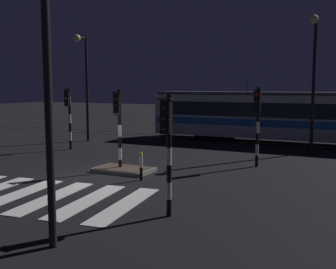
{
  "coord_description": "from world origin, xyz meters",
  "views": [
    {
      "loc": [
        9.77,
        -13.07,
        3.59
      ],
      "look_at": [
        1.5,
        3.66,
        1.4
      ],
      "focal_mm": 43.76,
      "sensor_mm": 36.0,
      "label": 1
    }
  ],
  "objects_px": {
    "traffic_light_corner_near_right": "(168,137)",
    "traffic_light_median_centre": "(118,118)",
    "street_lamp_trackside_left": "(84,74)",
    "traffic_light_corner_far_right": "(257,115)",
    "street_lamp_trackside_right": "(314,68)",
    "street_lamp_near_kerb": "(38,38)",
    "bollard_island_edge": "(141,166)",
    "traffic_light_corner_far_left": "(69,109)",
    "tram": "(288,116)"
  },
  "relations": [
    {
      "from": "street_lamp_near_kerb",
      "to": "traffic_light_corner_far_right",
      "type": "bearing_deg",
      "value": 81.1
    },
    {
      "from": "traffic_light_corner_near_right",
      "to": "street_lamp_near_kerb",
      "type": "bearing_deg",
      "value": -112.71
    },
    {
      "from": "tram",
      "to": "bollard_island_edge",
      "type": "bearing_deg",
      "value": -103.67
    },
    {
      "from": "traffic_light_median_centre",
      "to": "tram",
      "type": "distance_m",
      "value": 12.85
    },
    {
      "from": "traffic_light_corner_near_right",
      "to": "bollard_island_edge",
      "type": "height_order",
      "value": "traffic_light_corner_near_right"
    },
    {
      "from": "traffic_light_corner_far_left",
      "to": "street_lamp_near_kerb",
      "type": "bearing_deg",
      "value": -52.26
    },
    {
      "from": "traffic_light_corner_far_left",
      "to": "traffic_light_corner_near_right",
      "type": "distance_m",
      "value": 13.42
    },
    {
      "from": "street_lamp_trackside_right",
      "to": "street_lamp_near_kerb",
      "type": "bearing_deg",
      "value": -101.99
    },
    {
      "from": "traffic_light_corner_near_right",
      "to": "traffic_light_median_centre",
      "type": "distance_m",
      "value": 6.48
    },
    {
      "from": "traffic_light_corner_far_right",
      "to": "traffic_light_corner_far_left",
      "type": "relative_size",
      "value": 1.01
    },
    {
      "from": "street_lamp_trackside_right",
      "to": "traffic_light_corner_far_left",
      "type": "bearing_deg",
      "value": -159.65
    },
    {
      "from": "traffic_light_corner_far_right",
      "to": "traffic_light_median_centre",
      "type": "distance_m",
      "value": 6.12
    },
    {
      "from": "traffic_light_corner_near_right",
      "to": "bollard_island_edge",
      "type": "relative_size",
      "value": 3.04
    },
    {
      "from": "traffic_light_corner_far_right",
      "to": "street_lamp_trackside_left",
      "type": "xyz_separation_m",
      "value": [
        -12.32,
        3.7,
        2.02
      ]
    },
    {
      "from": "street_lamp_trackside_left",
      "to": "street_lamp_trackside_right",
      "type": "relative_size",
      "value": 0.95
    },
    {
      "from": "street_lamp_trackside_left",
      "to": "tram",
      "type": "height_order",
      "value": "street_lamp_trackside_left"
    },
    {
      "from": "traffic_light_corner_far_right",
      "to": "street_lamp_trackside_left",
      "type": "height_order",
      "value": "street_lamp_trackside_left"
    },
    {
      "from": "street_lamp_near_kerb",
      "to": "street_lamp_trackside_right",
      "type": "distance_m",
      "value": 16.73
    },
    {
      "from": "street_lamp_near_kerb",
      "to": "traffic_light_median_centre",
      "type": "bearing_deg",
      "value": 112.13
    },
    {
      "from": "traffic_light_corner_far_left",
      "to": "traffic_light_corner_far_right",
      "type": "bearing_deg",
      "value": -1.6
    },
    {
      "from": "traffic_light_corner_far_right",
      "to": "street_lamp_trackside_right",
      "type": "relative_size",
      "value": 0.49
    },
    {
      "from": "traffic_light_median_centre",
      "to": "traffic_light_corner_far_left",
      "type": "bearing_deg",
      "value": 146.75
    },
    {
      "from": "traffic_light_corner_near_right",
      "to": "tram",
      "type": "bearing_deg",
      "value": 89.07
    },
    {
      "from": "bollard_island_edge",
      "to": "traffic_light_corner_far_right",
      "type": "bearing_deg",
      "value": 54.36
    },
    {
      "from": "traffic_light_corner_near_right",
      "to": "street_lamp_trackside_left",
      "type": "distance_m",
      "value": 16.92
    },
    {
      "from": "traffic_light_median_centre",
      "to": "street_lamp_near_kerb",
      "type": "xyz_separation_m",
      "value": [
        3.2,
        -7.87,
        2.31
      ]
    },
    {
      "from": "traffic_light_corner_far_right",
      "to": "tram",
      "type": "distance_m",
      "value": 8.38
    },
    {
      "from": "traffic_light_median_centre",
      "to": "street_lamp_near_kerb",
      "type": "relative_size",
      "value": 0.48
    },
    {
      "from": "street_lamp_trackside_left",
      "to": "bollard_island_edge",
      "type": "xyz_separation_m",
      "value": [
        9.03,
        -8.3,
        -3.81
      ]
    },
    {
      "from": "street_lamp_trackside_left",
      "to": "tram",
      "type": "distance_m",
      "value": 13.3
    },
    {
      "from": "traffic_light_median_centre",
      "to": "bollard_island_edge",
      "type": "height_order",
      "value": "traffic_light_median_centre"
    },
    {
      "from": "street_lamp_trackside_left",
      "to": "tram",
      "type": "relative_size",
      "value": 0.39
    },
    {
      "from": "traffic_light_corner_far_right",
      "to": "traffic_light_corner_near_right",
      "type": "bearing_deg",
      "value": -92.9
    },
    {
      "from": "traffic_light_corner_far_left",
      "to": "traffic_light_corner_near_right",
      "type": "relative_size",
      "value": 1.05
    },
    {
      "from": "street_lamp_trackside_left",
      "to": "bollard_island_edge",
      "type": "relative_size",
      "value": 6.17
    },
    {
      "from": "traffic_light_corner_near_right",
      "to": "street_lamp_trackside_left",
      "type": "height_order",
      "value": "street_lamp_trackside_left"
    },
    {
      "from": "street_lamp_trackside_right",
      "to": "tram",
      "type": "distance_m",
      "value": 4.78
    },
    {
      "from": "traffic_light_corner_far_right",
      "to": "traffic_light_median_centre",
      "type": "height_order",
      "value": "traffic_light_corner_far_right"
    },
    {
      "from": "traffic_light_median_centre",
      "to": "tram",
      "type": "bearing_deg",
      "value": 67.86
    },
    {
      "from": "traffic_light_corner_far_right",
      "to": "bollard_island_edge",
      "type": "bearing_deg",
      "value": -125.64
    },
    {
      "from": "traffic_light_corner_far_right",
      "to": "street_lamp_near_kerb",
      "type": "xyz_separation_m",
      "value": [
        -1.79,
        -11.41,
        2.24
      ]
    },
    {
      "from": "street_lamp_trackside_right",
      "to": "traffic_light_corner_far_right",
      "type": "bearing_deg",
      "value": -108.83
    },
    {
      "from": "traffic_light_corner_far_left",
      "to": "street_lamp_trackside_left",
      "type": "relative_size",
      "value": 0.52
    },
    {
      "from": "tram",
      "to": "traffic_light_corner_far_right",
      "type": "bearing_deg",
      "value": -89.0
    },
    {
      "from": "street_lamp_trackside_left",
      "to": "traffic_light_corner_near_right",
      "type": "bearing_deg",
      "value": -44.8
    },
    {
      "from": "traffic_light_corner_far_left",
      "to": "tram",
      "type": "xyz_separation_m",
      "value": [
        10.71,
        8.05,
        -0.58
      ]
    },
    {
      "from": "traffic_light_corner_near_right",
      "to": "traffic_light_median_centre",
      "type": "bearing_deg",
      "value": 134.93
    },
    {
      "from": "street_lamp_near_kerb",
      "to": "street_lamp_trackside_left",
      "type": "bearing_deg",
      "value": 124.88
    },
    {
      "from": "traffic_light_corner_far_right",
      "to": "tram",
      "type": "relative_size",
      "value": 0.2
    },
    {
      "from": "street_lamp_near_kerb",
      "to": "street_lamp_trackside_right",
      "type": "bearing_deg",
      "value": 78.01
    }
  ]
}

